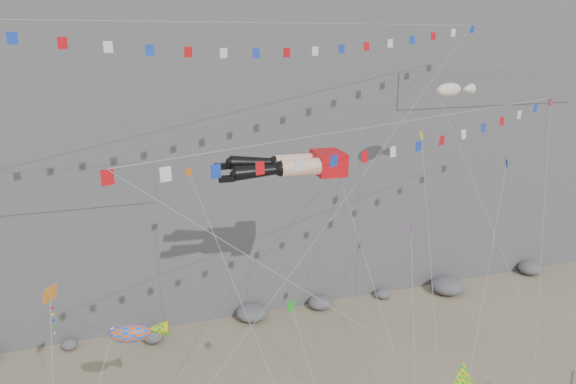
# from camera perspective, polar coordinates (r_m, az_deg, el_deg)

# --- Properties ---
(cliff) EXTENTS (80.00, 28.00, 50.00)m
(cliff) POSITION_cam_1_polar(r_m,az_deg,el_deg) (56.20, -8.39, 18.10)
(cliff) COLOR slate
(cliff) RESTS_ON ground
(talus_boulders) EXTENTS (60.00, 3.00, 1.20)m
(talus_boulders) POSITION_cam_1_polar(r_m,az_deg,el_deg) (46.98, -3.68, -12.14)
(talus_boulders) COLOR slate
(talus_boulders) RESTS_ON ground
(legs_kite) EXTENTS (7.54, 14.78, 20.39)m
(legs_kite) POSITION_cam_1_polar(r_m,az_deg,el_deg) (31.78, 0.72, 2.75)
(legs_kite) COLOR red
(legs_kite) RESTS_ON ground
(flag_banner_upper) EXTENTS (34.47, 17.78, 29.87)m
(flag_banner_upper) POSITION_cam_1_polar(r_m,az_deg,el_deg) (33.47, -1.70, 16.75)
(flag_banner_upper) COLOR red
(flag_banner_upper) RESTS_ON ground
(flag_banner_lower) EXTENTS (30.19, 12.46, 20.55)m
(flag_banner_lower) POSITION_cam_1_polar(r_m,az_deg,el_deg) (29.93, 12.08, 7.03)
(flag_banner_lower) COLOR red
(flag_banner_lower) RESTS_ON ground
(harlequin_kite) EXTENTS (1.64, 7.64, 13.10)m
(harlequin_kite) POSITION_cam_1_polar(r_m,az_deg,el_deg) (27.85, -23.01, -9.66)
(harlequin_kite) COLOR red
(harlequin_kite) RESTS_ON ground
(fish_windsock) EXTENTS (6.68, 5.94, 11.57)m
(fish_windsock) POSITION_cam_1_polar(r_m,az_deg,el_deg) (27.82, -15.74, -13.70)
(fish_windsock) COLOR #FF540D
(fish_windsock) RESTS_ON ground
(delta_kite) EXTENTS (2.87, 5.11, 8.52)m
(delta_kite) POSITION_cam_1_polar(r_m,az_deg,el_deg) (29.23, 17.37, -18.14)
(delta_kite) COLOR yellow
(delta_kite) RESTS_ON ground
(blimp_windsock) EXTENTS (3.70, 14.03, 22.91)m
(blimp_windsock) POSITION_cam_1_polar(r_m,az_deg,el_deg) (40.15, 16.06, 9.86)
(blimp_windsock) COLOR #F9E8CD
(blimp_windsock) RESTS_ON ground
(small_kite_a) EXTENTS (4.28, 17.09, 22.36)m
(small_kite_a) POSITION_cam_1_polar(r_m,az_deg,el_deg) (33.52, -9.63, 0.94)
(small_kite_a) COLOR orange
(small_kite_a) RESTS_ON ground
(small_kite_b) EXTENTS (4.40, 8.88, 14.75)m
(small_kite_b) POSITION_cam_1_polar(r_m,az_deg,el_deg) (32.86, 12.41, -4.32)
(small_kite_b) COLOR purple
(small_kite_b) RESTS_ON ground
(small_kite_c) EXTENTS (1.71, 8.48, 11.91)m
(small_kite_c) POSITION_cam_1_polar(r_m,az_deg,el_deg) (29.55, 0.38, -11.76)
(small_kite_c) COLOR green
(small_kite_c) RESTS_ON ground
(small_kite_d) EXTENTS (7.59, 16.25, 23.46)m
(small_kite_d) POSITION_cam_1_polar(r_m,az_deg,el_deg) (37.48, 13.46, 5.06)
(small_kite_d) COLOR yellow
(small_kite_d) RESTS_ON ground
(small_kite_e) EXTENTS (9.56, 9.42, 19.59)m
(small_kite_e) POSITION_cam_1_polar(r_m,az_deg,el_deg) (36.11, 21.21, 1.97)
(small_kite_e) COLOR #153ABF
(small_kite_e) RESTS_ON ground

